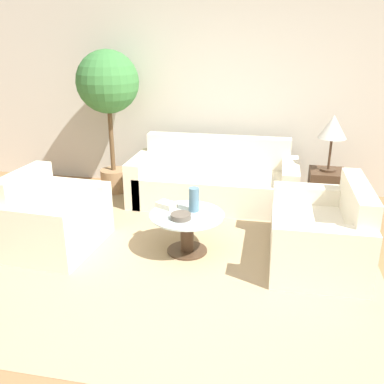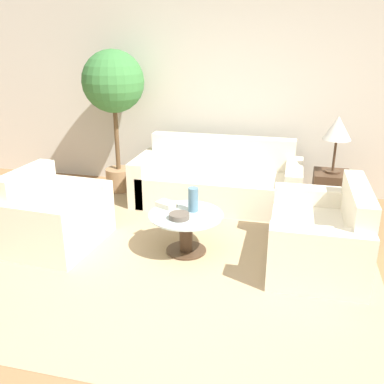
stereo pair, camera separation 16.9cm
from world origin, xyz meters
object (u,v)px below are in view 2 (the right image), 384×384
(table_lamp, at_px, (338,129))
(sofa_main, at_px, (218,182))
(coffee_table, at_px, (186,227))
(bowl, at_px, (179,216))
(loveseat, at_px, (324,238))
(armchair, at_px, (51,219))
(vase, at_px, (193,200))
(potted_plant, at_px, (114,89))
(book_stack, at_px, (166,204))

(table_lamp, bearing_deg, sofa_main, 177.64)
(coffee_table, bearing_deg, bowl, -105.43)
(loveseat, bearing_deg, armchair, -86.11)
(armchair, distance_m, vase, 1.49)
(potted_plant, distance_m, bowl, 2.33)
(armchair, height_order, coffee_table, armchair)
(potted_plant, relative_size, book_stack, 8.39)
(coffee_table, distance_m, potted_plant, 2.34)
(loveseat, height_order, bowl, loveseat)
(coffee_table, xyz_separation_m, book_stack, (-0.24, 0.12, 0.17))
(armchair, bearing_deg, bowl, -85.57)
(sofa_main, xyz_separation_m, table_lamp, (1.38, -0.06, 0.77))
(table_lamp, distance_m, potted_plant, 2.83)
(armchair, relative_size, potted_plant, 0.54)
(book_stack, bearing_deg, armchair, -142.23)
(sofa_main, relative_size, bowl, 10.55)
(armchair, relative_size, loveseat, 0.83)
(sofa_main, height_order, armchair, sofa_main)
(loveseat, relative_size, coffee_table, 1.68)
(sofa_main, relative_size, book_stack, 9.25)
(coffee_table, relative_size, book_stack, 3.27)
(armchair, distance_m, loveseat, 2.72)
(table_lamp, relative_size, potted_plant, 0.35)
(coffee_table, bearing_deg, armchair, -174.10)
(armchair, height_order, potted_plant, potted_plant)
(potted_plant, bearing_deg, armchair, -91.27)
(table_lamp, height_order, bowl, table_lamp)
(coffee_table, bearing_deg, book_stack, 152.95)
(sofa_main, distance_m, book_stack, 1.34)
(vase, bearing_deg, book_stack, 173.97)
(sofa_main, relative_size, vase, 8.63)
(loveseat, distance_m, book_stack, 1.56)
(vase, height_order, book_stack, vase)
(armchair, distance_m, coffee_table, 1.40)
(sofa_main, height_order, loveseat, sofa_main)
(vase, relative_size, book_stack, 1.07)
(table_lamp, distance_m, bowl, 2.17)
(loveseat, bearing_deg, potted_plant, -119.37)
(loveseat, relative_size, vase, 5.13)
(table_lamp, bearing_deg, vase, -137.69)
(potted_plant, height_order, vase, potted_plant)
(loveseat, relative_size, potted_plant, 0.66)
(sofa_main, height_order, potted_plant, potted_plant)
(loveseat, bearing_deg, sofa_main, -137.58)
(potted_plant, relative_size, vase, 7.83)
(book_stack, bearing_deg, loveseat, 23.10)
(coffee_table, relative_size, vase, 3.05)
(armchair, height_order, book_stack, armchair)
(coffee_table, bearing_deg, loveseat, 3.30)
(sofa_main, distance_m, armchair, 2.13)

